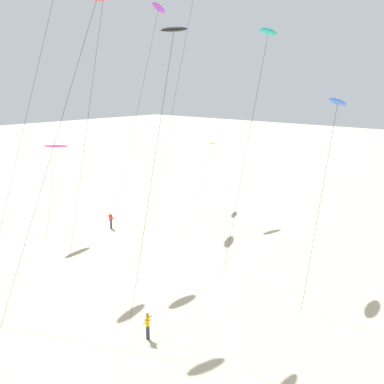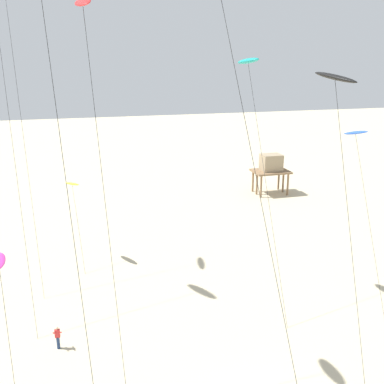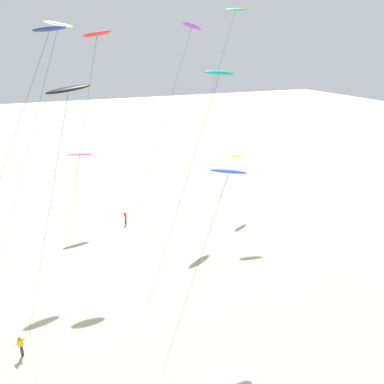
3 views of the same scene
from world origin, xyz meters
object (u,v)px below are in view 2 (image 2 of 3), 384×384
at_px(kite_black, 335,80).
at_px(kite_flyer_nearest, 58,337).
at_px(kite_blue, 356,135).
at_px(stilt_house, 271,166).
at_px(kite_yellow, 72,185).
at_px(kite_red, 83,7).
at_px(kite_teal, 248,62).

xyz_separation_m(kite_black, kite_flyer_nearest, (-15.35, 6.35, -16.88)).
bearing_deg(kite_flyer_nearest, kite_blue, 4.71).
height_order(kite_black, stilt_house, kite_black).
relative_size(kite_yellow, kite_flyer_nearest, 4.72).
xyz_separation_m(kite_red, stilt_house, (25.90, 31.68, -17.35)).
bearing_deg(kite_red, kite_yellow, 94.64).
distance_m(kite_red, kite_flyer_nearest, 20.81).
bearing_deg(kite_red, kite_black, -18.75).
relative_size(kite_black, stilt_house, 3.21).
distance_m(kite_blue, kite_black, 11.89).
xyz_separation_m(kite_yellow, stilt_house, (27.23, 15.30, -3.48)).
distance_m(kite_red, stilt_house, 44.44).
distance_m(kite_flyer_nearest, stilt_house, 41.43).
distance_m(kite_blue, stilt_house, 29.82).
height_order(kite_blue, stilt_house, kite_blue).
bearing_deg(kite_black, kite_teal, 91.75).
xyz_separation_m(kite_yellow, kite_black, (13.70, -20.58, 10.26)).
bearing_deg(stilt_house, kite_red, -129.27).
distance_m(kite_blue, kite_flyer_nearest, 25.91).
distance_m(kite_yellow, kite_red, 21.50).
xyz_separation_m(kite_blue, kite_black, (-7.33, -8.21, 4.49)).
distance_m(kite_black, kite_flyer_nearest, 23.68).
bearing_deg(kite_blue, kite_yellow, 149.56).
bearing_deg(kite_yellow, kite_black, -56.34).
xyz_separation_m(kite_blue, kite_teal, (-7.68, 3.03, 5.22)).
distance_m(kite_yellow, kite_blue, 25.07).
bearing_deg(kite_black, kite_yellow, 123.66).
relative_size(kite_red, stilt_house, 3.89).
bearing_deg(kite_red, kite_blue, 11.52).
height_order(kite_yellow, kite_flyer_nearest, kite_yellow).
height_order(kite_black, kite_flyer_nearest, kite_black).
relative_size(kite_flyer_nearest, stilt_house, 0.29).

